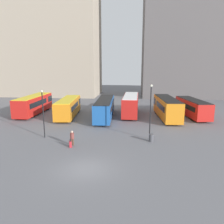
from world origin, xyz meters
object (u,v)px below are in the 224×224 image
at_px(bus_5, 192,107).
at_px(lamp_post_0, 43,110).
at_px(bus_2, 105,107).
at_px(bus_0, 34,104).
at_px(trash_bin, 151,138).
at_px(bus_1, 68,107).
at_px(suitcase, 70,144).
at_px(traveler, 72,137).
at_px(bus_3, 131,104).
at_px(lamp_post_1, 150,108).
at_px(bus_4, 167,107).

height_order(bus_5, lamp_post_0, lamp_post_0).
height_order(bus_2, bus_5, bus_2).
relative_size(bus_0, trash_bin, 12.54).
xyz_separation_m(bus_1, lamp_post_0, (0.38, -11.04, 1.68)).
distance_m(bus_0, suitcase, 18.80).
distance_m(bus_0, lamp_post_0, 14.42).
distance_m(bus_1, lamp_post_0, 11.17).
bearing_deg(bus_5, trash_bin, 141.05).
height_order(bus_1, traveler, bus_1).
bearing_deg(bus_3, trash_bin, -168.32).
distance_m(bus_2, lamp_post_0, 12.27).
bearing_deg(lamp_post_1, bus_1, 140.23).
height_order(bus_0, bus_2, bus_0).
height_order(bus_4, bus_5, bus_4).
bearing_deg(suitcase, bus_4, -61.61).
relative_size(bus_2, bus_4, 1.13).
xyz_separation_m(bus_5, suitcase, (-16.13, -15.55, -1.23)).
relative_size(suitcase, lamp_post_1, 0.15).
xyz_separation_m(bus_0, bus_2, (12.70, -1.82, -0.06)).
xyz_separation_m(bus_0, lamp_post_0, (6.95, -12.53, 1.57)).
relative_size(traveler, suitcase, 1.73).
distance_m(traveler, lamp_post_1, 9.12).
bearing_deg(bus_3, suitcase, 161.39).
bearing_deg(traveler, bus_2, -29.76).
relative_size(suitcase, lamp_post_0, 0.17).
bearing_deg(bus_4, bus_0, 83.14).
bearing_deg(bus_4, bus_2, 89.86).
height_order(bus_2, suitcase, bus_2).
bearing_deg(trash_bin, bus_4, 74.01).
distance_m(bus_3, traveler, 16.86).
relative_size(bus_4, traveler, 6.63).
xyz_separation_m(suitcase, lamp_post_1, (8.31, 3.35, 3.31)).
xyz_separation_m(bus_4, lamp_post_1, (-3.47, -10.79, 1.86)).
xyz_separation_m(traveler, trash_bin, (8.38, 1.98, -0.52)).
relative_size(bus_0, bus_5, 1.10).
height_order(bus_1, bus_4, bus_4).
height_order(bus_4, trash_bin, bus_4).
relative_size(bus_0, traveler, 6.68).
height_order(lamp_post_0, lamp_post_1, lamp_post_1).
distance_m(traveler, trash_bin, 8.62).
bearing_deg(bus_1, lamp_post_0, 176.73).
bearing_deg(trash_bin, traveler, -166.73).
bearing_deg(trash_bin, bus_0, 146.36).
distance_m(bus_5, lamp_post_1, 14.64).
xyz_separation_m(bus_3, bus_5, (10.13, -0.72, -0.25)).
distance_m(bus_0, trash_bin, 23.18).
relative_size(bus_2, bus_5, 1.23).
height_order(bus_4, lamp_post_0, lamp_post_0).
height_order(bus_3, trash_bin, bus_3).
relative_size(lamp_post_1, trash_bin, 7.33).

